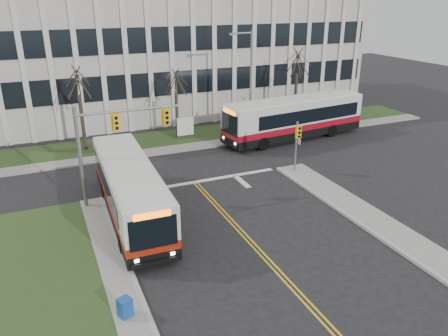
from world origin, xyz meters
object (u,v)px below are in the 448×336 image
streetlight (249,79)px  bus_main (130,191)px  bus_cross (294,119)px  directory_sign (185,127)px  newspaper_box_blue (125,309)px

streetlight → bus_main: size_ratio=0.78×
bus_main → bus_cross: bearing=30.3°
bus_cross → streetlight: bearing=-129.3°
streetlight → bus_cross: size_ratio=0.69×
streetlight → directory_sign: 6.96m
directory_sign → bus_main: 14.50m
bus_main → bus_cross: 18.69m
directory_sign → bus_main: bearing=-121.1°
streetlight → directory_sign: size_ratio=4.60×
streetlight → bus_cross: bearing=-32.9°
newspaper_box_blue → streetlight: bearing=28.5°
bus_main → directory_sign: bearing=60.7°
bus_cross → newspaper_box_blue: bus_cross is taller
directory_sign → bus_cross: bus_cross is taller
newspaper_box_blue → bus_main: bearing=52.2°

